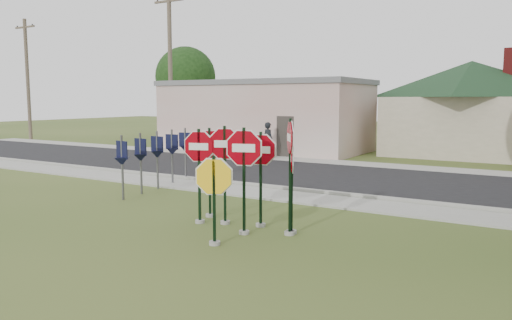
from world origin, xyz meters
The scene contains 20 objects.
ground centered at (0.00, 0.00, 0.00)m, with size 120.00×120.00×0.00m, color #3D521F.
sidewalk_near centered at (0.00, 5.50, 0.03)m, with size 60.00×1.60×0.06m, color gray.
road centered at (0.00, 10.00, 0.02)m, with size 60.00×7.00×0.04m, color black.
sidewalk_far centered at (0.00, 14.30, 0.03)m, with size 60.00×1.60×0.06m, color gray.
curb centered at (0.00, 6.50, 0.07)m, with size 60.00×0.20×0.14m, color gray.
stop_sign_center centered at (0.29, 1.14, 1.61)m, with size 1.12×0.36×2.57m.
stop_sign_yellow centered at (0.21, 0.09, 1.19)m, with size 1.00×0.51×2.03m.
stop_sign_left centered at (-1.21, 1.43, 1.52)m, with size 1.04×0.33×2.47m.
stop_sign_right centered at (1.21, 1.61, 1.73)m, with size 0.63×0.87×2.76m.
stop_sign_back_right centered at (0.27, 1.92, 1.48)m, with size 1.04×0.25×2.42m.
stop_sign_back_left centered at (-0.62, 1.68, 1.58)m, with size 0.99×0.49×2.55m.
stop_sign_far_right centered at (1.20, 1.75, 1.35)m, with size 0.47×0.87×2.25m.
stop_sign_far_left centered at (-1.39, 2.10, 1.53)m, with size 1.04×0.58×2.47m.
route_sign_row centered at (-5.40, 4.50, 1.22)m, with size 1.43×4.63×2.00m.
building_stucco centered at (-9.00, 18.00, 2.15)m, with size 12.20×6.20×4.20m.
building_house centered at (2.00, 22.00, 3.65)m, with size 11.60×11.60×6.20m.
utility_pole_near centered at (-14.00, 15.20, 4.97)m, with size 2.20×0.26×9.50m.
utility_pole_far centered at (-28.00, 15.20, 4.71)m, with size 2.20×0.26×9.00m.
bg_tree_left centered at (-20.00, 24.00, 4.88)m, with size 4.90×4.90×7.35m.
pedestrian centered at (-6.56, 14.19, 0.98)m, with size 0.67×0.44×1.84m, color black.
Camera 1 is at (6.32, -8.28, 3.08)m, focal length 35.00 mm.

